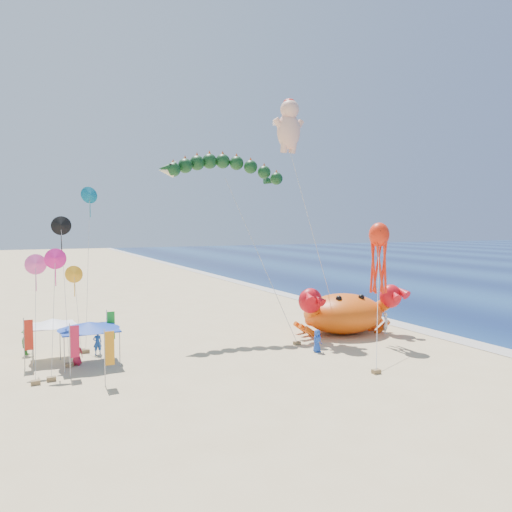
{
  "coord_description": "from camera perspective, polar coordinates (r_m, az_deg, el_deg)",
  "views": [
    {
      "loc": [
        -18.61,
        -32.66,
        8.96
      ],
      "look_at": [
        -2.0,
        2.0,
        6.5
      ],
      "focal_mm": 35.0,
      "sensor_mm": 36.0,
      "label": 1
    }
  ],
  "objects": [
    {
      "name": "beachgoers",
      "position": [
        36.04,
        -11.97,
        -9.42
      ],
      "size": [
        27.57,
        9.06,
        1.81
      ],
      "color": "#1B47A2",
      "rests_on": "ground"
    },
    {
      "name": "octopus_kite",
      "position": [
        38.68,
        13.86,
        0.37
      ],
      "size": [
        6.41,
        7.34,
        9.08
      ],
      "color": "#FA280D",
      "rests_on": "ground"
    },
    {
      "name": "foam_strip",
      "position": [
        45.64,
        17.36,
        -7.82
      ],
      "size": [
        320.0,
        320.0,
        0.0
      ],
      "primitive_type": "plane",
      "color": "silver",
      "rests_on": "ground"
    },
    {
      "name": "feather_flags",
      "position": [
        32.54,
        -19.44,
        -8.87
      ],
      "size": [
        5.65,
        6.38,
        3.2
      ],
      "color": "gray",
      "rests_on": "ground"
    },
    {
      "name": "small_kites",
      "position": [
        36.09,
        -20.88,
        0.21
      ],
      "size": [
        5.44,
        10.08,
        11.84
      ],
      "color": "#FF54AD",
      "rests_on": "ground"
    },
    {
      "name": "cherub_kite",
      "position": [
        44.31,
        3.8,
        14.72
      ],
      "size": [
        5.32,
        2.82,
        19.67
      ],
      "color": "#F1AF93",
      "rests_on": "ground"
    },
    {
      "name": "dragon_kite",
      "position": [
        42.14,
        -3.76,
        9.57
      ],
      "size": [
        10.71,
        8.59,
        14.49
      ],
      "color": "black",
      "rests_on": "ground"
    },
    {
      "name": "ground",
      "position": [
        38.64,
        4.02,
        -9.76
      ],
      "size": [
        320.0,
        320.0,
        0.0
      ],
      "primitive_type": "plane",
      "color": "#D1B784",
      "rests_on": "ground"
    },
    {
      "name": "canopy_white",
      "position": [
        35.99,
        -22.21,
        -7.05
      ],
      "size": [
        3.03,
        3.03,
        2.71
      ],
      "color": "gray",
      "rests_on": "ground"
    },
    {
      "name": "crab_inflatable",
      "position": [
        41.73,
        10.03,
        -6.31
      ],
      "size": [
        9.2,
        6.31,
        4.03
      ],
      "color": "#E6530C",
      "rests_on": "ground"
    },
    {
      "name": "canopy_blue",
      "position": [
        34.03,
        -18.57,
        -7.57
      ],
      "size": [
        3.85,
        3.85,
        2.71
      ],
      "color": "gray",
      "rests_on": "ground"
    }
  ]
}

